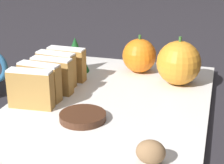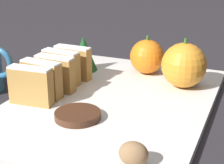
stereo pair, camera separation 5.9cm
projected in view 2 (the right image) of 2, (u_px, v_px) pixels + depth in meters
ground_plane at (112, 106)px, 0.61m from camera, size 6.00×6.00×0.00m
serving_platter at (112, 103)px, 0.60m from camera, size 0.31×0.43×0.01m
stollen_slice_front at (31, 86)px, 0.58m from camera, size 0.07×0.03×0.06m
stollen_slice_second at (42, 79)px, 0.60m from camera, size 0.07×0.03×0.06m
stollen_slice_third at (55, 73)px, 0.63m from camera, size 0.07×0.02×0.06m
stollen_slice_fourth at (61, 67)px, 0.66m from camera, size 0.07×0.03×0.06m
stollen_slice_fifth at (73, 63)px, 0.69m from camera, size 0.07×0.02×0.06m
orange_near at (184, 65)px, 0.64m from camera, size 0.08×0.08×0.09m
orange_far at (147, 57)px, 0.71m from camera, size 0.07×0.07×0.07m
walnut at (134, 154)px, 0.42m from camera, size 0.03×0.03×0.03m
chocolate_cookie at (78, 115)px, 0.54m from camera, size 0.07×0.07×0.01m
evergreen_sprig at (84, 53)px, 0.73m from camera, size 0.05×0.05×0.07m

